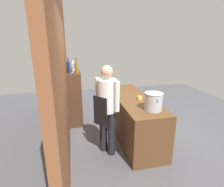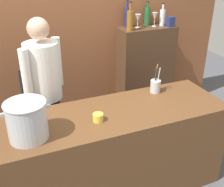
{
  "view_description": "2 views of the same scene",
  "coord_description": "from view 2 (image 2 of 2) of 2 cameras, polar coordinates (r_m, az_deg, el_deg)",
  "views": [
    {
      "loc": [
        -3.36,
        1.22,
        2.08
      ],
      "look_at": [
        0.26,
        0.4,
        0.93
      ],
      "focal_mm": 28.54,
      "sensor_mm": 36.0,
      "label": 1
    },
    {
      "loc": [
        -0.83,
        -2.0,
        2.18
      ],
      "look_at": [
        0.12,
        0.26,
        0.95
      ],
      "focal_mm": 44.98,
      "sensor_mm": 36.0,
      "label": 2
    }
  ],
  "objects": [
    {
      "name": "wine_bottle_cobalt",
      "position": [
        3.72,
        3.12,
        15.23
      ],
      "size": [
        0.06,
        0.06,
        0.35
      ],
      "color": "navy",
      "rests_on": "bar_cabinet"
    },
    {
      "name": "wine_glass_tall",
      "position": [
        3.71,
        5.28,
        14.97
      ],
      "size": [
        0.08,
        0.08,
        0.17
      ],
      "color": "silver",
      "rests_on": "bar_cabinet"
    },
    {
      "name": "wine_bottle_green",
      "position": [
        3.86,
        7.19,
        15.39
      ],
      "size": [
        0.08,
        0.08,
        0.31
      ],
      "color": "#1E592D",
      "rests_on": "bar_cabinet"
    },
    {
      "name": "utensil_crock",
      "position": [
        2.89,
        8.82,
        1.57
      ],
      "size": [
        0.1,
        0.1,
        0.3
      ],
      "color": "#B7BABF",
      "rests_on": "prep_counter"
    },
    {
      "name": "chef",
      "position": [
        2.94,
        -13.55,
        1.46
      ],
      "size": [
        0.45,
        0.42,
        1.66
      ],
      "rotation": [
        0.0,
        0.0,
        3.79
      ],
      "color": "black",
      "rests_on": "ground_plane"
    },
    {
      "name": "wine_bottle_amber",
      "position": [
        3.55,
        3.66,
        14.68
      ],
      "size": [
        0.08,
        0.08,
        0.35
      ],
      "color": "#8C5919",
      "rests_on": "bar_cabinet"
    },
    {
      "name": "prep_counter",
      "position": [
        2.77,
        -0.13,
        -11.99
      ],
      "size": [
        2.17,
        0.7,
        0.9
      ],
      "primitive_type": "cube",
      "color": "brown",
      "rests_on": "ground_plane"
    },
    {
      "name": "wine_glass_short",
      "position": [
        3.8,
        8.68,
        15.2
      ],
      "size": [
        0.07,
        0.07,
        0.18
      ],
      "color": "silver",
      "rests_on": "bar_cabinet"
    },
    {
      "name": "wine_bottle_clear",
      "position": [
        3.86,
        10.19,
        15.02
      ],
      "size": [
        0.07,
        0.07,
        0.29
      ],
      "color": "silver",
      "rests_on": "bar_cabinet"
    },
    {
      "name": "stockpot_large",
      "position": [
        2.21,
        -16.88,
        -5.31
      ],
      "size": [
        0.37,
        0.31,
        0.3
      ],
      "color": "#B7BABF",
      "rests_on": "prep_counter"
    },
    {
      "name": "butter_jar",
      "position": [
        2.38,
        -2.85,
        -4.88
      ],
      "size": [
        0.09,
        0.09,
        0.07
      ],
      "primitive_type": "cylinder",
      "color": "yellow",
      "rests_on": "prep_counter"
    },
    {
      "name": "brick_back_panel",
      "position": [
        3.57,
        -9.11,
        15.31
      ],
      "size": [
        4.4,
        0.1,
        3.0
      ],
      "primitive_type": "cube",
      "color": "brown",
      "rests_on": "ground_plane"
    },
    {
      "name": "bar_cabinet",
      "position": [
        3.98,
        6.71,
        3.98
      ],
      "size": [
        0.76,
        0.32,
        1.32
      ],
      "primitive_type": "cube",
      "color": "#472D1C",
      "rests_on": "ground_plane"
    },
    {
      "name": "spice_tin_navy",
      "position": [
        3.85,
        11.81,
        14.12
      ],
      "size": [
        0.09,
        0.09,
        0.13
      ],
      "primitive_type": "cube",
      "color": "navy",
      "rests_on": "bar_cabinet"
    }
  ]
}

